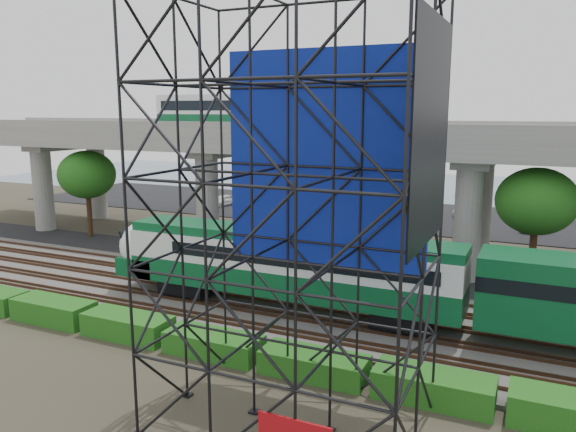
% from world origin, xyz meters
% --- Properties ---
extents(ground, '(140.00, 140.00, 0.00)m').
position_xyz_m(ground, '(0.00, 0.00, 0.00)').
color(ground, '#474233').
rests_on(ground, ground).
extents(ballast_bed, '(90.00, 12.00, 0.20)m').
position_xyz_m(ballast_bed, '(0.00, 2.00, 0.10)').
color(ballast_bed, slate).
rests_on(ballast_bed, ground).
extents(service_road, '(90.00, 5.00, 0.08)m').
position_xyz_m(service_road, '(0.00, 10.50, 0.04)').
color(service_road, black).
rests_on(service_road, ground).
extents(parking_lot, '(90.00, 18.00, 0.08)m').
position_xyz_m(parking_lot, '(0.00, 34.00, 0.04)').
color(parking_lot, black).
rests_on(parking_lot, ground).
extents(harbor_water, '(140.00, 40.00, 0.03)m').
position_xyz_m(harbor_water, '(0.00, 56.00, 0.01)').
color(harbor_water, '#43596E').
rests_on(harbor_water, ground).
extents(rail_tracks, '(90.00, 9.52, 0.16)m').
position_xyz_m(rail_tracks, '(0.00, 2.00, 0.28)').
color(rail_tracks, '#472D1E').
rests_on(rail_tracks, ballast_bed).
extents(commuter_train, '(29.30, 3.06, 4.30)m').
position_xyz_m(commuter_train, '(3.96, 2.00, 2.88)').
color(commuter_train, black).
rests_on(commuter_train, rail_tracks).
extents(overpass, '(80.00, 12.00, 12.40)m').
position_xyz_m(overpass, '(-0.76, 16.00, 8.21)').
color(overpass, '#9E9B93').
rests_on(overpass, ground).
extents(scaffold_tower, '(9.36, 6.36, 15.00)m').
position_xyz_m(scaffold_tower, '(6.60, -7.98, 7.47)').
color(scaffold_tower, black).
rests_on(scaffold_tower, ground).
extents(hedge_strip, '(34.60, 1.80, 1.20)m').
position_xyz_m(hedge_strip, '(1.01, -4.30, 0.56)').
color(hedge_strip, '#125214').
rests_on(hedge_strip, ground).
extents(trees, '(40.94, 16.94, 7.69)m').
position_xyz_m(trees, '(-4.67, 16.17, 5.57)').
color(trees, '#382314').
rests_on(trees, ground).
extents(suv, '(5.79, 3.86, 1.48)m').
position_xyz_m(suv, '(-3.47, 10.49, 0.82)').
color(suv, black).
rests_on(suv, service_road).
extents(parked_cars, '(40.97, 9.61, 1.31)m').
position_xyz_m(parked_cars, '(0.47, 33.64, 0.70)').
color(parked_cars, white).
rests_on(parked_cars, parking_lot).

